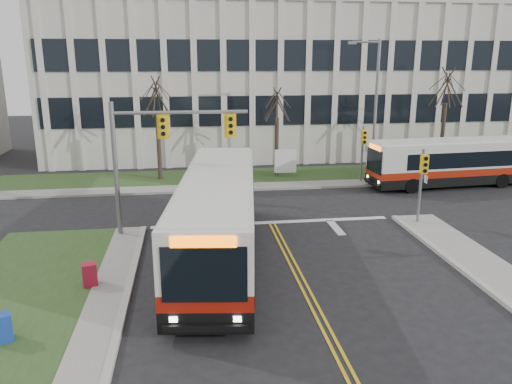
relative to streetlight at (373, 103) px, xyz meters
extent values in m
plane|color=black|center=(-8.03, -16.20, -5.19)|extent=(120.00, 120.00, 0.00)
cube|color=#9E9B93|center=(-3.03, -1.00, -5.12)|extent=(44.00, 1.60, 0.14)
cube|color=#2F4A1F|center=(-3.03, 1.80, -5.13)|extent=(44.00, 5.00, 0.12)
cube|color=silver|center=(-3.03, 13.80, 0.81)|extent=(40.00, 16.00, 12.00)
cylinder|color=slate|center=(-15.33, -9.00, -2.09)|extent=(0.22, 0.22, 6.20)
cylinder|color=slate|center=(-12.33, -9.00, 0.51)|extent=(6.00, 0.16, 0.16)
cube|color=yellow|center=(-13.13, -9.15, -0.09)|extent=(0.34, 0.24, 0.92)
cube|color=yellow|center=(-10.13, -9.15, -0.09)|extent=(0.34, 0.24, 0.92)
cylinder|color=slate|center=(-0.83, -9.20, -3.29)|extent=(0.14, 0.14, 3.80)
cube|color=yellow|center=(-0.83, -9.40, -2.09)|extent=(0.34, 0.24, 0.92)
cylinder|color=slate|center=(-0.83, -0.70, -3.29)|extent=(0.14, 0.14, 3.80)
cube|color=yellow|center=(-0.83, -0.90, -2.09)|extent=(0.34, 0.24, 0.92)
cylinder|color=slate|center=(0.17, 0.00, -0.59)|extent=(0.20, 0.20, 9.20)
cylinder|color=slate|center=(-0.73, 0.00, 3.81)|extent=(1.80, 0.14, 0.14)
cube|color=slate|center=(-1.63, 0.00, 3.76)|extent=(0.50, 0.25, 0.18)
cylinder|color=slate|center=(-6.13, 1.30, -4.69)|extent=(0.08, 0.08, 1.00)
cylinder|color=slate|center=(-4.93, 1.30, -4.69)|extent=(0.08, 0.08, 1.00)
cube|color=white|center=(-5.53, 1.30, -3.99)|extent=(1.50, 0.12, 1.60)
cylinder|color=#42352B|center=(-14.03, 1.80, -2.88)|extent=(0.28, 0.28, 4.62)
cylinder|color=#42352B|center=(-6.03, 2.00, -3.15)|extent=(0.28, 0.28, 4.09)
cylinder|color=#42352B|center=(5.97, 1.80, -2.72)|extent=(0.28, 0.28, 4.95)
cube|color=#16389B|center=(-17.53, -17.87, -4.72)|extent=(0.64, 0.62, 0.95)
cube|color=#A6152E|center=(-15.72, -14.43, -4.72)|extent=(0.60, 0.56, 0.95)
camera|label=1|loc=(-11.98, -31.58, 2.88)|focal=35.00mm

